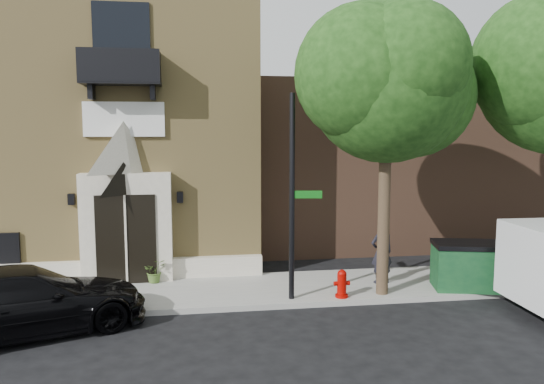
# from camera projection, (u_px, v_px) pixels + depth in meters

# --- Properties ---
(ground) EXTENTS (120.00, 120.00, 0.00)m
(ground) POSITION_uv_depth(u_px,v_px,m) (157.00, 316.00, 13.17)
(ground) COLOR black
(ground) RESTS_ON ground
(sidewalk) EXTENTS (42.00, 3.00, 0.15)m
(sidewalk) POSITION_uv_depth(u_px,v_px,m) (197.00, 293.00, 14.79)
(sidewalk) COLOR gray
(sidewalk) RESTS_ON ground
(church) EXTENTS (12.20, 11.01, 9.30)m
(church) POSITION_uv_depth(u_px,v_px,m) (87.00, 128.00, 19.99)
(church) COLOR tan
(church) RESTS_ON ground
(neighbour_building) EXTENTS (18.00, 8.00, 6.40)m
(neighbour_building) POSITION_uv_depth(u_px,v_px,m) (445.00, 161.00, 23.40)
(neighbour_building) COLOR brown
(neighbour_building) RESTS_ON ground
(street_tree_left) EXTENTS (4.97, 4.38, 7.77)m
(street_tree_left) POSITION_uv_depth(u_px,v_px,m) (390.00, 81.00, 13.71)
(street_tree_left) COLOR #38281C
(street_tree_left) RESTS_ON sidewalk
(black_sedan) EXTENTS (5.77, 3.99, 1.55)m
(black_sedan) POSITION_uv_depth(u_px,v_px,m) (24.00, 301.00, 11.90)
(black_sedan) COLOR black
(black_sedan) RESTS_ON ground
(street_sign) EXTENTS (0.85, 0.90, 5.38)m
(street_sign) POSITION_uv_depth(u_px,v_px,m) (293.00, 197.00, 13.76)
(street_sign) COLOR black
(street_sign) RESTS_ON sidewalk
(fire_hydrant) EXTENTS (0.43, 0.34, 0.75)m
(fire_hydrant) POSITION_uv_depth(u_px,v_px,m) (342.00, 284.00, 14.12)
(fire_hydrant) COLOR #8F0400
(fire_hydrant) RESTS_ON sidewalk
(dumpster) EXTENTS (2.23, 1.58, 1.32)m
(dumpster) POSITION_uv_depth(u_px,v_px,m) (470.00, 265.00, 14.86)
(dumpster) COLOR #0F391E
(dumpster) RESTS_ON sidewalk
(planter) EXTENTS (0.74, 0.68, 0.70)m
(planter) POSITION_uv_depth(u_px,v_px,m) (155.00, 271.00, 15.50)
(planter) COLOR #4B6B2B
(planter) RESTS_ON sidewalk
(pedestrian_near) EXTENTS (0.71, 0.52, 1.82)m
(pedestrian_near) POSITION_uv_depth(u_px,v_px,m) (382.00, 252.00, 15.38)
(pedestrian_near) COLOR black
(pedestrian_near) RESTS_ON sidewalk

